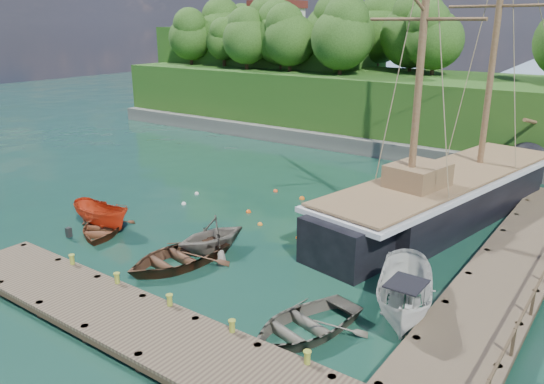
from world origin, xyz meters
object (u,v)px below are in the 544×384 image
(rowboat_2, at_px, (177,265))
(cabin_boat_white, at_px, (404,317))
(rowboat_3, at_px, (304,333))
(motorboat_orange, at_px, (103,227))
(rowboat_1, at_px, (212,251))
(schooner, at_px, (445,199))
(rowboat_0, at_px, (103,233))

(rowboat_2, xyz_separation_m, cabin_boat_white, (10.18, 1.79, 0.00))
(rowboat_2, xyz_separation_m, rowboat_3, (7.70, -1.32, 0.00))
(rowboat_3, xyz_separation_m, motorboat_orange, (-14.34, 2.30, 0.00))
(rowboat_1, xyz_separation_m, schooner, (7.56, 11.16, 1.08))
(rowboat_0, bearing_deg, cabin_boat_white, -33.64)
(cabin_boat_white, bearing_deg, rowboat_3, -147.90)
(rowboat_1, bearing_deg, rowboat_2, -80.77)
(motorboat_orange, height_order, schooner, schooner)
(rowboat_2, distance_m, cabin_boat_white, 10.34)
(rowboat_1, distance_m, rowboat_3, 8.20)
(rowboat_1, bearing_deg, rowboat_3, -8.78)
(motorboat_orange, bearing_deg, cabin_boat_white, -86.16)
(schooner, bearing_deg, rowboat_0, -126.26)
(rowboat_1, bearing_deg, cabin_boat_white, 14.05)
(rowboat_3, bearing_deg, rowboat_1, 170.54)
(rowboat_0, height_order, schooner, schooner)
(rowboat_1, relative_size, rowboat_2, 0.72)
(rowboat_1, bearing_deg, schooner, 71.76)
(rowboat_0, bearing_deg, rowboat_2, -42.61)
(rowboat_3, distance_m, motorboat_orange, 14.52)
(rowboat_0, height_order, rowboat_1, rowboat_1)
(schooner, bearing_deg, rowboat_2, -109.66)
(rowboat_1, bearing_deg, motorboat_orange, -154.86)
(rowboat_2, relative_size, rowboat_3, 1.07)
(rowboat_3, bearing_deg, cabin_boat_white, 66.51)
(cabin_boat_white, height_order, schooner, schooner)
(schooner, bearing_deg, rowboat_1, -113.30)
(rowboat_3, bearing_deg, rowboat_2, -174.52)
(motorboat_orange, xyz_separation_m, schooner, (14.44, 12.28, 1.08))
(rowboat_2, bearing_deg, rowboat_0, -172.90)
(rowboat_0, height_order, motorboat_orange, motorboat_orange)
(rowboat_2, height_order, motorboat_orange, motorboat_orange)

